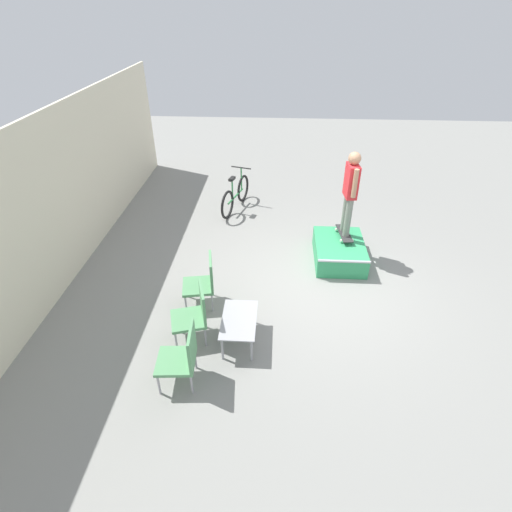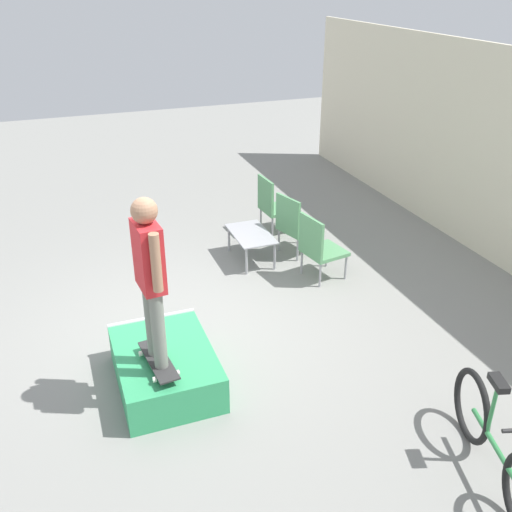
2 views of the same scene
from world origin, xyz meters
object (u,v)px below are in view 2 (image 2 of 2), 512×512
(person_skater, at_px, (150,270))
(patio_chair_center, at_px, (295,223))
(bicycle, at_px, (497,446))
(skate_ramp_box, at_px, (165,367))
(skateboard_on_ramp, at_px, (158,360))
(patio_chair_right, at_px, (319,246))
(coffee_table, at_px, (251,236))
(patio_chair_left, at_px, (273,204))

(person_skater, xyz_separation_m, patio_chair_center, (-2.58, 2.59, -0.99))
(person_skater, bearing_deg, bicycle, 45.72)
(person_skater, height_order, bicycle, person_skater)
(skate_ramp_box, distance_m, person_skater, 1.31)
(skateboard_on_ramp, bearing_deg, patio_chair_right, 117.79)
(skateboard_on_ramp, distance_m, patio_chair_center, 3.66)
(coffee_table, bearing_deg, skateboard_on_ramp, -36.05)
(patio_chair_center, distance_m, patio_chair_right, 0.82)
(patio_chair_left, xyz_separation_m, bicycle, (5.39, -0.16, -0.13))
(skateboard_on_ramp, height_order, patio_chair_right, patio_chair_right)
(skate_ramp_box, height_order, patio_chair_right, patio_chair_right)
(coffee_table, relative_size, patio_chair_right, 0.96)
(skateboard_on_ramp, distance_m, person_skater, 1.00)
(skateboard_on_ramp, height_order, patio_chair_left, patio_chair_left)
(person_skater, bearing_deg, patio_chair_right, 118.88)
(skate_ramp_box, relative_size, person_skater, 0.81)
(skateboard_on_ramp, bearing_deg, skate_ramp_box, 150.95)
(bicycle, bearing_deg, coffee_table, -157.01)
(coffee_table, xyz_separation_m, patio_chair_center, (0.03, 0.68, 0.12))
(patio_chair_right, bearing_deg, person_skater, 114.01)
(patio_chair_left, height_order, patio_chair_right, same)
(patio_chair_left, distance_m, patio_chair_center, 0.86)
(skate_ramp_box, height_order, patio_chair_left, patio_chair_left)
(coffee_table, height_order, patio_chair_left, patio_chair_left)
(person_skater, height_order, patio_chair_left, person_skater)
(skate_ramp_box, height_order, patio_chair_center, patio_chair_center)
(patio_chair_left, bearing_deg, skate_ramp_box, 137.94)
(skate_ramp_box, distance_m, patio_chair_right, 2.93)
(person_skater, relative_size, patio_chair_center, 1.78)
(skateboard_on_ramp, xyz_separation_m, person_skater, (-0.00, 0.00, 1.00))
(skateboard_on_ramp, distance_m, patio_chair_right, 3.13)
(coffee_table, xyz_separation_m, bicycle, (4.57, 0.52, -0.01))
(skate_ramp_box, bearing_deg, person_skater, -22.58)
(skate_ramp_box, height_order, person_skater, person_skater)
(skateboard_on_ramp, distance_m, bicycle, 3.12)
(patio_chair_right, bearing_deg, patio_chair_left, -10.20)
(coffee_table, xyz_separation_m, patio_chair_right, (0.85, 0.68, 0.12))
(person_skater, xyz_separation_m, patio_chair_right, (-1.76, 2.58, -0.99))
(skate_ramp_box, bearing_deg, patio_chair_left, 142.19)
(patio_chair_right, xyz_separation_m, bicycle, (3.71, -0.16, -0.13))
(skateboard_on_ramp, bearing_deg, bicycle, 44.62)
(skate_ramp_box, relative_size, coffee_table, 1.49)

